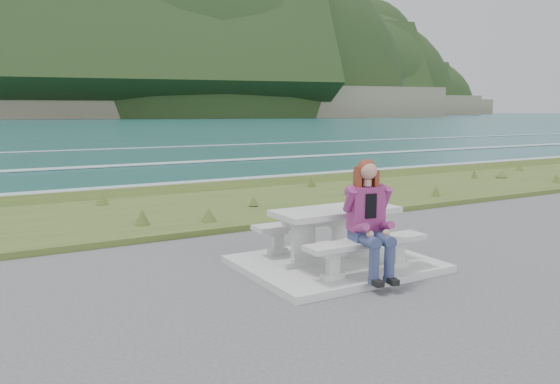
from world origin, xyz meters
The scene contains 9 objects.
concrete_slab centered at (0.00, 0.00, 0.05)m, with size 2.60×2.10×0.10m, color #AFAEA9.
picnic_table centered at (0.00, 0.00, 0.68)m, with size 1.80×0.75×0.75m.
bench_landward centered at (0.00, -0.70, 0.45)m, with size 1.80×0.35×0.45m.
bench_seaward centered at (0.00, 0.70, 0.45)m, with size 1.80×0.35×0.45m.
grass_verge centered at (0.00, 5.00, 0.00)m, with size 160.00×4.50×0.22m, color #31501E.
shore_drop centered at (0.00, 7.90, 0.00)m, with size 160.00×0.80×2.20m, color #625C4A.
ocean centered at (0.00, 25.09, -1.74)m, with size 1600.00×1600.00×0.09m.
headland_range centered at (190.21, 398.18, 9.95)m, with size 729.83×363.95×223.98m.
seated_woman centered at (-0.05, -0.84, 0.65)m, with size 0.56×0.82×1.49m.
Camera 1 is at (-4.43, -6.12, 2.20)m, focal length 35.00 mm.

